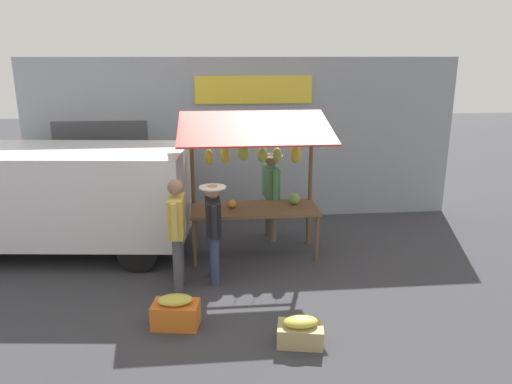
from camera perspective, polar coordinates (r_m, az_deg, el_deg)
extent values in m
plane|color=#38383D|center=(8.76, -0.19, -7.35)|extent=(40.00, 40.00, 0.00)
cube|color=#8C939E|center=(10.39, -1.36, 6.17)|extent=(9.00, 0.25, 3.40)
cube|color=yellow|center=(10.13, -0.24, 11.91)|extent=(2.40, 0.06, 0.56)
cube|color=#47474C|center=(10.58, -17.47, 2.29)|extent=(1.90, 0.04, 2.10)
cube|color=brown|center=(8.46, -0.20, -2.02)|extent=(2.20, 0.90, 0.05)
cylinder|color=brown|center=(8.21, -7.22, -5.98)|extent=(0.06, 0.06, 0.83)
cylinder|color=brown|center=(8.40, 7.17, -5.46)|extent=(0.06, 0.06, 0.83)
cylinder|color=brown|center=(8.94, -7.10, -4.12)|extent=(0.06, 0.06, 0.83)
cylinder|color=brown|center=(9.11, 6.11, -3.69)|extent=(0.06, 0.06, 0.83)
cylinder|color=brown|center=(8.72, -7.40, 0.60)|extent=(0.07, 0.07, 2.35)
cylinder|color=brown|center=(8.90, 6.36, 0.95)|extent=(0.07, 0.07, 2.35)
cylinder|color=brown|center=(8.55, -0.46, 7.10)|extent=(2.12, 0.06, 0.06)
cube|color=#B72D28|center=(7.98, -0.11, 7.56)|extent=(2.50, 1.46, 0.39)
cylinder|color=brown|center=(8.61, 4.71, 6.32)|extent=(0.01, 0.01, 0.24)
ellipsoid|color=yellow|center=(8.67, 4.67, 4.46)|extent=(0.24, 0.23, 0.33)
cylinder|color=brown|center=(8.61, 2.53, 6.17)|extent=(0.01, 0.01, 0.29)
ellipsoid|color=#B2CC4C|center=(8.66, 2.51, 4.34)|extent=(0.15, 0.19, 0.27)
cylinder|color=brown|center=(8.60, 0.77, 6.24)|extent=(0.01, 0.01, 0.27)
ellipsoid|color=#B2CC4C|center=(8.65, 0.76, 4.40)|extent=(0.25, 0.25, 0.29)
cylinder|color=brown|center=(8.53, -1.55, 6.36)|extent=(0.01, 0.01, 0.21)
ellipsoid|color=#B2CC4C|center=(8.58, -1.54, 4.68)|extent=(0.25, 0.22, 0.30)
cylinder|color=brown|center=(8.52, -3.70, 6.30)|extent=(0.01, 0.01, 0.22)
ellipsoid|color=yellow|center=(8.57, -3.67, 4.44)|extent=(0.22, 0.23, 0.34)
cylinder|color=brown|center=(8.50, -5.60, 5.98)|extent=(0.01, 0.01, 0.29)
ellipsoid|color=yellow|center=(8.55, -5.55, 4.09)|extent=(0.20, 0.20, 0.28)
ellipsoid|color=orange|center=(8.44, -2.83, -1.39)|extent=(0.19, 0.25, 0.14)
sphere|color=#729E4C|center=(8.65, 4.52, -0.79)|extent=(0.20, 0.20, 0.20)
cylinder|color=#726656|center=(9.47, 1.53, -2.83)|extent=(0.14, 0.14, 0.83)
cylinder|color=#726656|center=(9.22, 1.96, -3.37)|extent=(0.14, 0.14, 0.83)
cube|color=#518C5B|center=(9.14, 1.78, 1.12)|extent=(0.28, 0.53, 0.59)
cylinder|color=#518C5B|center=(9.42, 1.30, 1.73)|extent=(0.09, 0.09, 0.54)
cylinder|color=#518C5B|center=(8.84, 2.29, 0.77)|extent=(0.09, 0.09, 0.54)
sphere|color=#8C664C|center=(9.04, 1.80, 3.82)|extent=(0.23, 0.23, 0.23)
cylinder|color=beige|center=(9.02, 1.81, 4.24)|extent=(0.43, 0.43, 0.02)
cylinder|color=navy|center=(7.56, -4.87, -8.10)|extent=(0.14, 0.14, 0.78)
cylinder|color=navy|center=(7.80, -4.97, -7.33)|extent=(0.14, 0.14, 0.78)
cube|color=black|center=(7.43, -5.04, -3.00)|extent=(0.24, 0.48, 0.55)
cylinder|color=black|center=(7.15, -4.92, -3.59)|extent=(0.09, 0.09, 0.51)
cylinder|color=black|center=(7.71, -5.16, -2.13)|extent=(0.09, 0.09, 0.51)
sphere|color=#A87A5B|center=(7.31, -5.12, 0.08)|extent=(0.21, 0.21, 0.21)
cylinder|color=beige|center=(7.29, -5.13, 0.56)|extent=(0.41, 0.41, 0.02)
cylinder|color=#4C4C51|center=(7.42, -9.16, -8.48)|extent=(0.14, 0.14, 0.84)
cylinder|color=#4C4C51|center=(7.67, -8.93, -7.61)|extent=(0.14, 0.14, 0.84)
cube|color=gold|center=(7.28, -9.29, -2.84)|extent=(0.25, 0.52, 0.60)
cylinder|color=gold|center=(6.98, -9.59, -3.49)|extent=(0.09, 0.09, 0.55)
cylinder|color=gold|center=(7.57, -9.03, -1.91)|extent=(0.09, 0.09, 0.55)
sphere|color=#8C664C|center=(7.15, -9.45, 0.53)|extent=(0.23, 0.23, 0.23)
cube|color=silver|center=(9.21, -21.84, -0.07)|extent=(4.57, 2.31, 1.55)
cylinder|color=black|center=(10.77, -27.18, -2.79)|extent=(0.68, 0.25, 0.66)
cylinder|color=black|center=(8.24, -13.70, -6.89)|extent=(0.68, 0.25, 0.66)
cylinder|color=black|center=(9.75, -11.39, -3.12)|extent=(0.68, 0.25, 0.66)
cube|color=#D1661E|center=(6.66, -9.38, -14.00)|extent=(0.65, 0.46, 0.33)
ellipsoid|color=gold|center=(6.55, -9.47, -12.37)|extent=(0.46, 0.28, 0.12)
cube|color=tan|center=(6.27, 5.22, -16.29)|extent=(0.62, 0.46, 0.25)
ellipsoid|color=gold|center=(6.18, 5.26, -14.91)|extent=(0.43, 0.27, 0.12)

